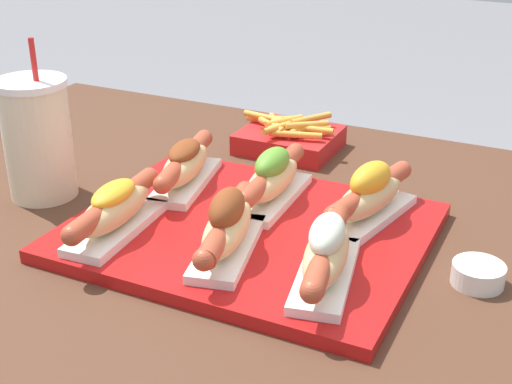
{
  "coord_description": "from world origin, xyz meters",
  "views": [
    {
      "loc": [
        0.35,
        -0.75,
        1.14
      ],
      "look_at": [
        -0.03,
        0.02,
        0.75
      ],
      "focal_mm": 50.0,
      "sensor_mm": 36.0,
      "label": 1
    }
  ],
  "objects_px": {
    "hot_dog_0": "(115,209)",
    "fries_basket": "(289,138)",
    "serving_tray": "(249,231)",
    "hot_dog_1": "(227,226)",
    "drink_cup": "(38,139)",
    "hot_dog_4": "(272,178)",
    "hot_dog_3": "(185,165)",
    "sauce_bowl": "(478,273)",
    "hot_dog_5": "(369,195)",
    "hot_dog_2": "(326,252)"
  },
  "relations": [
    {
      "from": "hot_dog_1",
      "to": "hot_dog_3",
      "type": "distance_m",
      "value": 0.21
    },
    {
      "from": "hot_dog_0",
      "to": "sauce_bowl",
      "type": "bearing_deg",
      "value": 13.49
    },
    {
      "from": "hot_dog_0",
      "to": "drink_cup",
      "type": "xyz_separation_m",
      "value": [
        -0.19,
        0.08,
        0.04
      ]
    },
    {
      "from": "hot_dog_1",
      "to": "hot_dog_4",
      "type": "distance_m",
      "value": 0.16
    },
    {
      "from": "serving_tray",
      "to": "drink_cup",
      "type": "xyz_separation_m",
      "value": [
        -0.34,
        -0.01,
        0.08
      ]
    },
    {
      "from": "hot_dog_0",
      "to": "hot_dog_5",
      "type": "height_order",
      "value": "hot_dog_5"
    },
    {
      "from": "hot_dog_4",
      "to": "drink_cup",
      "type": "bearing_deg",
      "value": -163.97
    },
    {
      "from": "hot_dog_1",
      "to": "hot_dog_3",
      "type": "height_order",
      "value": "hot_dog_1"
    },
    {
      "from": "hot_dog_0",
      "to": "serving_tray",
      "type": "bearing_deg",
      "value": 32.05
    },
    {
      "from": "hot_dog_4",
      "to": "hot_dog_3",
      "type": "bearing_deg",
      "value": -177.09
    },
    {
      "from": "serving_tray",
      "to": "hot_dog_4",
      "type": "xyz_separation_m",
      "value": [
        -0.0,
        0.08,
        0.04
      ]
    },
    {
      "from": "serving_tray",
      "to": "sauce_bowl",
      "type": "bearing_deg",
      "value": 2.7
    },
    {
      "from": "hot_dog_4",
      "to": "hot_dog_5",
      "type": "xyz_separation_m",
      "value": [
        0.14,
        0.0,
        0.0
      ]
    },
    {
      "from": "hot_dog_4",
      "to": "fries_basket",
      "type": "bearing_deg",
      "value": 107.65
    },
    {
      "from": "hot_dog_4",
      "to": "hot_dog_0",
      "type": "bearing_deg",
      "value": -129.57
    },
    {
      "from": "drink_cup",
      "to": "hot_dog_5",
      "type": "bearing_deg",
      "value": 11.84
    },
    {
      "from": "hot_dog_3",
      "to": "hot_dog_5",
      "type": "bearing_deg",
      "value": 2.19
    },
    {
      "from": "serving_tray",
      "to": "sauce_bowl",
      "type": "relative_size",
      "value": 7.27
    },
    {
      "from": "drink_cup",
      "to": "fries_basket",
      "type": "relative_size",
      "value": 1.36
    },
    {
      "from": "drink_cup",
      "to": "hot_dog_4",
      "type": "bearing_deg",
      "value": 16.03
    },
    {
      "from": "hot_dog_5",
      "to": "hot_dog_3",
      "type": "bearing_deg",
      "value": -177.81
    },
    {
      "from": "serving_tray",
      "to": "fries_basket",
      "type": "xyz_separation_m",
      "value": [
        -0.08,
        0.31,
        0.01
      ]
    },
    {
      "from": "hot_dog_3",
      "to": "fries_basket",
      "type": "xyz_separation_m",
      "value": [
        0.06,
        0.24,
        -0.03
      ]
    },
    {
      "from": "hot_dog_3",
      "to": "sauce_bowl",
      "type": "relative_size",
      "value": 3.32
    },
    {
      "from": "hot_dog_1",
      "to": "hot_dog_4",
      "type": "bearing_deg",
      "value": 94.3
    },
    {
      "from": "hot_dog_1",
      "to": "hot_dog_2",
      "type": "distance_m",
      "value": 0.13
    },
    {
      "from": "hot_dog_1",
      "to": "hot_dog_5",
      "type": "distance_m",
      "value": 0.21
    },
    {
      "from": "hot_dog_5",
      "to": "sauce_bowl",
      "type": "height_order",
      "value": "hot_dog_5"
    },
    {
      "from": "hot_dog_0",
      "to": "hot_dog_5",
      "type": "relative_size",
      "value": 1.02
    },
    {
      "from": "hot_dog_2",
      "to": "hot_dog_4",
      "type": "distance_m",
      "value": 0.22
    },
    {
      "from": "serving_tray",
      "to": "hot_dog_0",
      "type": "relative_size",
      "value": 2.15
    },
    {
      "from": "sauce_bowl",
      "to": "drink_cup",
      "type": "bearing_deg",
      "value": -177.41
    },
    {
      "from": "hot_dog_1",
      "to": "hot_dog_2",
      "type": "height_order",
      "value": "hot_dog_1"
    },
    {
      "from": "hot_dog_4",
      "to": "sauce_bowl",
      "type": "distance_m",
      "value": 0.31
    },
    {
      "from": "hot_dog_3",
      "to": "hot_dog_4",
      "type": "relative_size",
      "value": 0.98
    },
    {
      "from": "hot_dog_3",
      "to": "hot_dog_1",
      "type": "bearing_deg",
      "value": -44.97
    },
    {
      "from": "hot_dog_0",
      "to": "fries_basket",
      "type": "distance_m",
      "value": 0.41
    },
    {
      "from": "sauce_bowl",
      "to": "fries_basket",
      "type": "xyz_separation_m",
      "value": [
        -0.37,
        0.3,
        0.01
      ]
    },
    {
      "from": "hot_dog_0",
      "to": "hot_dog_1",
      "type": "xyz_separation_m",
      "value": [
        0.15,
        0.02,
        0.0
      ]
    },
    {
      "from": "serving_tray",
      "to": "hot_dog_3",
      "type": "height_order",
      "value": "hot_dog_3"
    },
    {
      "from": "hot_dog_5",
      "to": "hot_dog_0",
      "type": "bearing_deg",
      "value": -148.07
    },
    {
      "from": "hot_dog_5",
      "to": "sauce_bowl",
      "type": "xyz_separation_m",
      "value": [
        0.16,
        -0.07,
        -0.04
      ]
    },
    {
      "from": "hot_dog_1",
      "to": "serving_tray",
      "type": "bearing_deg",
      "value": 95.67
    },
    {
      "from": "hot_dog_2",
      "to": "drink_cup",
      "type": "height_order",
      "value": "drink_cup"
    },
    {
      "from": "hot_dog_2",
      "to": "hot_dog_4",
      "type": "xyz_separation_m",
      "value": [
        -0.14,
        0.16,
        -0.0
      ]
    },
    {
      "from": "drink_cup",
      "to": "hot_dog_2",
      "type": "bearing_deg",
      "value": -8.1
    },
    {
      "from": "hot_dog_1",
      "to": "drink_cup",
      "type": "relative_size",
      "value": 0.87
    },
    {
      "from": "hot_dog_0",
      "to": "hot_dog_2",
      "type": "relative_size",
      "value": 1.02
    },
    {
      "from": "hot_dog_1",
      "to": "sauce_bowl",
      "type": "bearing_deg",
      "value": 17.3
    },
    {
      "from": "hot_dog_0",
      "to": "hot_dog_3",
      "type": "height_order",
      "value": "same"
    }
  ]
}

